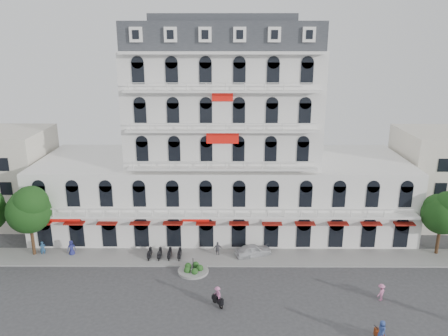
# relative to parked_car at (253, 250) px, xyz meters

# --- Properties ---
(ground) EXTENTS (120.00, 120.00, 0.00)m
(ground) POSITION_rel_parked_car_xyz_m (-3.42, -9.50, -0.69)
(ground) COLOR #38383A
(ground) RESTS_ON ground
(sidewalk) EXTENTS (53.00, 4.00, 0.16)m
(sidewalk) POSITION_rel_parked_car_xyz_m (-3.42, -0.50, -0.61)
(sidewalk) COLOR gray
(sidewalk) RESTS_ON ground
(main_building) EXTENTS (45.00, 15.00, 25.80)m
(main_building) POSITION_rel_parked_car_xyz_m (-3.42, 8.50, 9.27)
(main_building) COLOR silver
(main_building) RESTS_ON ground
(traffic_island) EXTENTS (3.20, 3.20, 1.60)m
(traffic_island) POSITION_rel_parked_car_xyz_m (-6.42, -3.50, -0.44)
(traffic_island) COLOR gray
(traffic_island) RESTS_ON ground
(parked_scooter_row) EXTENTS (4.40, 1.80, 1.10)m
(parked_scooter_row) POSITION_rel_parked_car_xyz_m (-9.77, -0.70, -0.69)
(parked_scooter_row) COLOR black
(parked_scooter_row) RESTS_ON ground
(tree_west_inner) EXTENTS (4.76, 4.76, 8.25)m
(tree_west_inner) POSITION_rel_parked_car_xyz_m (-24.37, -0.02, 4.99)
(tree_west_inner) COLOR #382314
(tree_west_inner) RESTS_ON ground
(tree_east_inner) EXTENTS (4.40, 4.37, 7.57)m
(tree_east_inner) POSITION_rel_parked_car_xyz_m (20.63, 0.48, 4.52)
(tree_east_inner) COLOR #382314
(tree_east_inner) RESTS_ON ground
(parked_car) EXTENTS (4.39, 2.89, 1.39)m
(parked_car) POSITION_rel_parked_car_xyz_m (0.00, 0.00, 0.00)
(parked_car) COLOR silver
(parked_car) RESTS_ON ground
(rider_east) EXTENTS (0.75, 1.67, 2.13)m
(rider_east) POSITION_rel_parked_car_xyz_m (9.26, -14.52, 0.36)
(rider_east) COLOR maroon
(rider_east) RESTS_ON ground
(rider_center) EXTENTS (1.13, 1.47, 1.93)m
(rider_center) POSITION_rel_parked_car_xyz_m (-3.77, -9.42, 0.30)
(rider_center) COLOR black
(rider_center) RESTS_ON ground
(pedestrian_left) EXTENTS (1.04, 0.88, 1.82)m
(pedestrian_left) POSITION_rel_parked_car_xyz_m (-20.21, 0.00, 0.22)
(pedestrian_left) COLOR navy
(pedestrian_left) RESTS_ON ground
(pedestrian_mid) EXTENTS (1.02, 0.51, 1.68)m
(pedestrian_mid) POSITION_rel_parked_car_xyz_m (-3.94, 0.00, 0.15)
(pedestrian_mid) COLOR #525057
(pedestrian_mid) RESTS_ON ground
(pedestrian_right) EXTENTS (1.22, 1.17, 1.66)m
(pedestrian_right) POSITION_rel_parked_car_xyz_m (11.31, -8.48, 0.14)
(pedestrian_right) COLOR #C96A99
(pedestrian_right) RESTS_ON ground
(pedestrian_far) EXTENTS (0.74, 0.67, 1.69)m
(pedestrian_far) POSITION_rel_parked_car_xyz_m (-23.42, 0.00, 0.15)
(pedestrian_far) COLOR navy
(pedestrian_far) RESTS_ON ground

